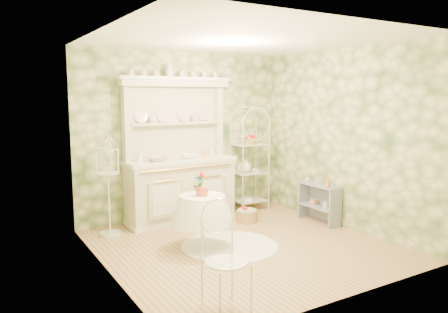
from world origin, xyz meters
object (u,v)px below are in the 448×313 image
floor_basket (247,214)px  bakers_rack (250,155)px  kitchen_dresser (180,150)px  side_shelf (319,203)px  round_table (202,226)px  cafe_chair (226,267)px  birdcage_stand (108,182)px

floor_basket → bakers_rack: bearing=53.2°
kitchen_dresser → side_shelf: kitchen_dresser is taller
bakers_rack → round_table: bearing=-139.3°
cafe_chair → floor_basket: size_ratio=2.07×
round_table → birdcage_stand: birdcage_stand is taller
side_shelf → floor_basket: size_ratio=1.84×
round_table → cafe_chair: (-0.57, -1.55, 0.10)m
bakers_rack → birdcage_stand: 2.59m
round_table → birdcage_stand: size_ratio=0.39×
kitchen_dresser → side_shelf: size_ratio=3.22×
bakers_rack → floor_basket: 1.18m
round_table → floor_basket: 1.41m
kitchen_dresser → floor_basket: size_ratio=5.90×
bakers_rack → round_table: (-1.69, -1.39, -0.66)m
side_shelf → floor_basket: bearing=147.8°
round_table → bakers_rack: bearing=39.4°
side_shelf → round_table: size_ratio=1.18×
side_shelf → birdcage_stand: size_ratio=0.46×
cafe_chair → birdcage_stand: birdcage_stand is taller
birdcage_stand → floor_basket: 2.22m
bakers_rack → side_shelf: bakers_rack is taller
bakers_rack → cafe_chair: 3.76m
side_shelf → floor_basket: side_shelf is taller
round_table → floor_basket: round_table is taller
side_shelf → birdcage_stand: birdcage_stand is taller
round_table → side_shelf: bearing=3.1°
birdcage_stand → kitchen_dresser: bearing=7.2°
floor_basket → round_table: bearing=-148.7°
kitchen_dresser → birdcage_stand: 1.26m
cafe_chair → round_table: bearing=72.6°
side_shelf → birdcage_stand: bearing=160.8°
bakers_rack → cafe_chair: bearing=-126.3°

